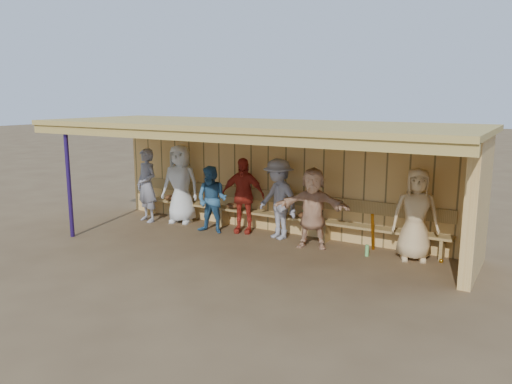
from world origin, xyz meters
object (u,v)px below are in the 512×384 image
player_a (147,185)px  player_e (278,199)px  player_b (181,184)px  player_c (212,200)px  player_f (313,208)px  bench (274,210)px  player_d (243,195)px  player_h (416,214)px

player_a → player_e: (3.44, 0.31, -0.03)m
player_b → player_e: 2.67m
player_e → player_c: bearing=-145.2°
player_b → player_f: 3.58m
player_b → bench: size_ratio=0.25×
player_a → bench: 3.23m
player_d → player_e: 0.91m
bench → player_c: bearing=-149.9°
player_a → player_d: (2.53, 0.33, -0.05)m
player_h → bench: bearing=155.3°
player_d → player_e: bearing=-17.8°
bench → player_b: bearing=-172.7°
player_a → player_c: player_a is taller
player_c → player_e: size_ratio=0.87×
player_d → player_h: 3.76m
player_f → bench: size_ratio=0.21×
player_b → player_d: player_b is taller
player_a → player_f: (4.34, 0.07, -0.08)m
player_b → player_h: (5.52, 0.00, -0.08)m
player_c → player_f: 2.38m
player_a → player_b: 0.84m
player_d → player_f: bearing=-24.6°
player_f → player_h: bearing=-8.0°
player_f → player_a: bearing=165.1°
player_f → bench: (-1.20, 0.57, -0.28)m
player_f → bench: 1.36m
player_c → player_h: player_h is taller
player_d → player_h: bearing=-16.3°
bench → player_a: bearing=-168.5°
player_h → player_c: bearing=165.9°
player_a → bench: bearing=25.8°
player_c → player_f: bearing=-5.8°
player_c → player_h: bearing=-3.5°
player_b → player_f: player_b is taller
player_f → player_d: bearing=156.0°
player_d → bench: (0.61, 0.31, -0.31)m
player_d → player_e: (0.91, -0.02, 0.02)m
player_b → player_h: size_ratio=1.09×
player_a → player_f: size_ratio=1.10×
player_b → player_c: bearing=-32.4°
player_a → player_c: bearing=13.0°
player_b → bench: (2.38, 0.31, -0.41)m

